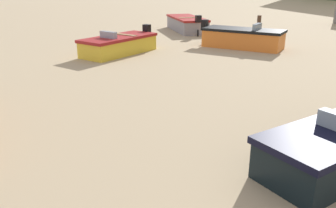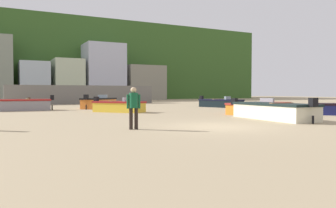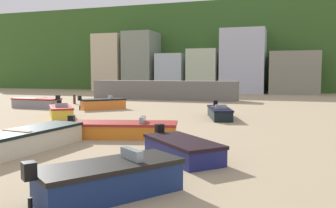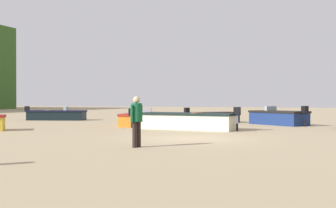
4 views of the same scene
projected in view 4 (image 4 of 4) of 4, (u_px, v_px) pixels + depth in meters
ground_plane at (192, 138)px, 15.60m from camera, size 160.00×160.00×0.00m
boat_black_0 at (56, 115)px, 30.59m from camera, size 2.57×4.74×1.08m
boat_navy_1 at (212, 117)px, 26.80m from camera, size 3.65×3.62×1.04m
boat_cream_2 at (187, 121)px, 20.64m from camera, size 2.09×5.44×1.18m
boat_orange_4 at (141, 119)px, 24.43m from camera, size 5.48×2.94×1.06m
boat_navy_8 at (278, 118)px, 24.55m from camera, size 3.42×3.90×1.19m
beach_walker_foreground at (137, 117)px, 12.58m from camera, size 0.53×0.42×1.62m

